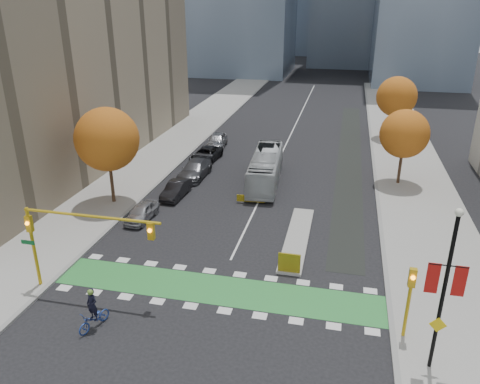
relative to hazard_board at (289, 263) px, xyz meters
The scene contains 24 objects.
ground 5.85m from the hazard_board, 133.60° to the right, with size 300.00×300.00×0.00m, color black.
sidewalk_west 23.59m from the hazard_board, 137.92° to the left, with size 7.00×120.00×0.15m, color gray.
sidewalk_east 18.45m from the hazard_board, 58.98° to the left, with size 7.00×120.00×0.15m, color gray.
curb_west 21.12m from the hazard_board, 131.54° to the left, with size 0.30×120.00×0.16m, color gray.
curb_east 16.92m from the hazard_board, 69.21° to the left, with size 0.30×120.00×0.16m, color gray.
bike_crossing 4.89m from the hazard_board, 145.98° to the right, with size 20.00×3.00×0.01m, color #2A8137.
centre_line 36.03m from the hazard_board, 96.38° to the left, with size 0.15×70.00×0.01m, color silver.
bike_lane_paint 26.05m from the hazard_board, 82.27° to the left, with size 2.50×50.00×0.01m, color black.
median_island 4.85m from the hazard_board, 90.00° to the left, with size 1.60×10.00×0.16m, color gray.
hazard_board is the anchor object (origin of this frame).
building_west 35.18m from the hazard_board, 147.56° to the left, with size 16.00×44.00×25.00m, color gray.
tree_west 18.44m from the hazard_board, 154.01° to the left, with size 5.20×5.20×8.22m.
tree_east_near 19.93m from the hazard_board, 65.80° to the left, with size 4.40×4.40×7.08m.
tree_east_far 35.13m from the hazard_board, 75.88° to the left, with size 4.80×4.80×7.65m.
traffic_signal_west 13.23m from the hazard_board, 158.45° to the right, with size 8.53×0.56×5.20m.
traffic_signal_east 8.26m from the hazard_board, 35.92° to the right, with size 0.35×0.43×4.10m.
banner_lamppost 10.76m from the hazard_board, 41.79° to the right, with size 1.65×0.36×8.28m.
cyclist 11.98m from the hazard_board, 141.12° to the right, with size 1.32×2.18×2.38m.
bus 15.94m from the hazard_board, 105.36° to the left, with size 2.48×10.60×2.95m, color #B4BABC.
parked_car_a 13.37m from the hazard_board, 156.90° to the left, with size 1.58×3.92×1.33m, color #A4A5AA.
parked_car_b 15.22m from the hazard_board, 137.71° to the left, with size 1.46×4.18×1.38m, color black.
parked_car_c 19.00m from the hazard_board, 126.04° to the left, with size 2.23×5.48×1.59m, color #4C4C51.
parked_car_d 23.46m from the hazard_board, 119.60° to the left, with size 2.36×5.12×1.42m, color black.
parked_car_e 27.98m from the hazard_board, 114.79° to the left, with size 2.01×4.98×1.70m, color gray.
Camera 1 is at (6.66, -21.26, 16.10)m, focal length 35.00 mm.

